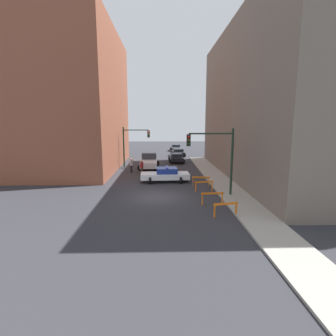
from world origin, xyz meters
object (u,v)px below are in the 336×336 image
traffic_light_near (217,152)px  barrier_mid (212,196)px  pedestrian_crossing (142,167)px  barrier_corner (201,180)px  barrier_back (204,184)px  white_truck (149,161)px  parked_car_mid (178,152)px  parked_car_far (176,147)px  barrier_front (226,207)px  pedestrian_corner (131,165)px  traffic_light_far (132,141)px  police_car (165,175)px  parked_car_near (176,158)px

traffic_light_near → barrier_mid: bearing=-107.9°
pedestrian_crossing → barrier_corner: (5.78, -5.39, -0.24)m
barrier_back → barrier_mid: bearing=-89.8°
white_truck → pedestrian_crossing: white_truck is taller
traffic_light_near → parked_car_mid: 24.78m
parked_car_far → pedestrian_crossing: (-5.16, -24.69, 0.19)m
parked_car_far → barrier_front: (0.96, -37.95, -0.06)m
parked_car_far → parked_car_mid: bearing=-91.3°
white_truck → pedestrian_corner: 3.49m
traffic_light_far → parked_car_mid: 13.07m
police_car → barrier_front: 10.36m
pedestrian_corner → barrier_back: (7.07, -8.68, -0.24)m
parked_car_far → barrier_corner: bearing=-89.4°
parked_car_far → pedestrian_crossing: size_ratio=2.60×
white_truck → parked_car_near: size_ratio=1.25×
traffic_light_near → parked_car_far: bearing=92.3°
parked_car_mid → barrier_back: bearing=-93.6°
parked_car_mid → traffic_light_far: bearing=-126.4°
pedestrian_corner → traffic_light_near: bearing=66.6°
barrier_mid → traffic_light_near: bearing=72.1°
traffic_light_far → barrier_back: traffic_light_far is taller
traffic_light_near → police_car: (-3.93, 5.08, -2.81)m
barrier_front → barrier_corner: same height
pedestrian_corner → barrier_front: pedestrian_corner is taller
white_truck → parked_car_mid: (4.43, 11.65, -0.23)m
parked_car_near → barrier_front: 22.52m
police_car → white_truck: white_truck is taller
parked_car_far → barrier_corner: parked_car_far is taller
white_truck → traffic_light_far: bearing=161.7°
barrier_front → traffic_light_far: bearing=112.7°
traffic_light_near → pedestrian_corner: size_ratio=3.13×
parked_car_near → barrier_front: size_ratio=2.74×
police_car → barrier_back: police_car is taller
parked_car_mid → pedestrian_corner: size_ratio=2.68×
police_car → barrier_back: bearing=-141.8°
barrier_corner → parked_car_near: bearing=95.5°
parked_car_near → barrier_back: (1.38, -16.46, -0.06)m
white_truck → pedestrian_corner: (-1.93, -2.91, -0.04)m
parked_car_mid → pedestrian_crossing: pedestrian_crossing is taller
barrier_front → police_car: bearing=110.1°
parked_car_mid → barrier_corner: size_ratio=2.79×
traffic_light_near → parked_car_far: traffic_light_near is taller
traffic_light_far → parked_car_mid: traffic_light_far is taller
parked_car_near → white_truck: bearing=-128.9°
police_car → barrier_back: size_ratio=3.00×
barrier_mid → barrier_corner: same height
traffic_light_near → barrier_corner: traffic_light_near is taller
police_car → barrier_corner: police_car is taller
pedestrian_corner → parked_car_mid: bearing=-174.9°
traffic_light_far → parked_car_near: size_ratio=1.20×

